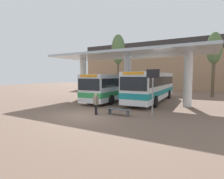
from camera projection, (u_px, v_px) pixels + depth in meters
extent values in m
plane|color=#755B4C|center=(83.00, 115.00, 12.66)|extent=(100.00, 100.00, 0.00)
cube|color=#9E7A5B|center=(166.00, 65.00, 36.20)|extent=(40.00, 0.50, 10.32)
cube|color=#332D2D|center=(167.00, 46.00, 35.90)|extent=(40.00, 0.58, 2.40)
cylinder|color=silver|center=(83.00, 78.00, 22.31)|extent=(0.78, 0.78, 5.10)
cylinder|color=silver|center=(127.00, 79.00, 19.31)|extent=(0.78, 0.78, 5.10)
cylinder|color=silver|center=(188.00, 79.00, 16.32)|extent=(0.78, 0.78, 5.10)
cube|color=#A8B7C1|center=(128.00, 54.00, 19.11)|extent=(17.35, 6.75, 0.24)
cube|color=silver|center=(115.00, 86.00, 20.81)|extent=(2.85, 10.72, 2.71)
cube|color=black|center=(115.00, 82.00, 20.77)|extent=(2.88, 10.30, 0.87)
cube|color=#2D934C|center=(115.00, 91.00, 20.86)|extent=(2.89, 10.76, 0.49)
cube|color=black|center=(88.00, 85.00, 16.04)|extent=(2.36, 0.12, 1.08)
cube|color=orange|center=(88.00, 76.00, 15.98)|extent=(1.80, 0.10, 0.22)
cylinder|color=black|center=(90.00, 98.00, 18.57)|extent=(0.31, 0.98, 0.97)
cylinder|color=black|center=(111.00, 100.00, 17.39)|extent=(0.31, 0.98, 0.97)
cylinder|color=black|center=(116.00, 93.00, 24.09)|extent=(0.31, 0.98, 0.97)
cylinder|color=black|center=(133.00, 94.00, 22.90)|extent=(0.31, 0.98, 0.97)
cube|color=silver|center=(152.00, 85.00, 19.85)|extent=(2.88, 12.33, 2.88)
cube|color=black|center=(152.00, 81.00, 19.81)|extent=(2.91, 11.84, 0.92)
cube|color=teal|center=(152.00, 91.00, 19.90)|extent=(2.92, 12.37, 0.52)
cube|color=black|center=(133.00, 84.00, 14.37)|extent=(2.38, 0.12, 1.15)
cube|color=orange|center=(133.00, 73.00, 14.30)|extent=(1.81, 0.09, 0.22)
cylinder|color=black|center=(129.00, 100.00, 17.18)|extent=(0.31, 1.08, 1.07)
cylinder|color=black|center=(155.00, 101.00, 15.99)|extent=(0.31, 1.08, 1.07)
cylinder|color=black|center=(149.00, 93.00, 23.52)|extent=(0.31, 1.08, 1.07)
cylinder|color=black|center=(169.00, 94.00, 22.33)|extent=(0.31, 1.08, 1.07)
cube|color=#4C5156|center=(118.00, 109.00, 12.69)|extent=(1.84, 0.44, 0.04)
cube|color=#4C5156|center=(110.00, 111.00, 13.07)|extent=(0.07, 0.37, 0.42)
cube|color=#4C5156|center=(128.00, 113.00, 12.35)|extent=(0.07, 0.37, 0.42)
cylinder|color=gray|center=(153.00, 98.00, 12.04)|extent=(0.09, 0.09, 2.72)
cube|color=black|center=(153.00, 74.00, 11.91)|extent=(0.90, 0.06, 0.60)
cylinder|color=black|center=(95.00, 109.00, 12.93)|extent=(0.15, 0.15, 0.76)
cylinder|color=black|center=(96.00, 110.00, 12.81)|extent=(0.15, 0.15, 0.76)
cube|color=#706656|center=(96.00, 100.00, 12.82)|extent=(0.47, 0.38, 0.63)
sphere|color=tan|center=(96.00, 95.00, 12.79)|extent=(0.17, 0.17, 0.17)
cylinder|color=#706656|center=(94.00, 100.00, 13.01)|extent=(0.11, 0.11, 0.54)
cylinder|color=#706656|center=(98.00, 101.00, 12.62)|extent=(0.11, 0.11, 0.54)
cylinder|color=brown|center=(118.00, 75.00, 30.65)|extent=(0.33, 0.33, 6.11)
ellipsoid|color=#516B3D|center=(118.00, 49.00, 30.31)|extent=(2.32, 2.32, 5.10)
cylinder|color=brown|center=(213.00, 77.00, 23.48)|extent=(0.41, 0.41, 5.42)
ellipsoid|color=#516B3D|center=(214.00, 48.00, 23.18)|extent=(1.91, 1.91, 4.21)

